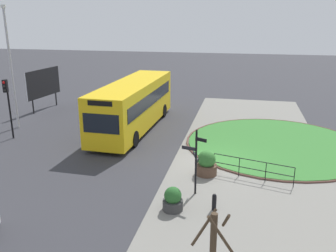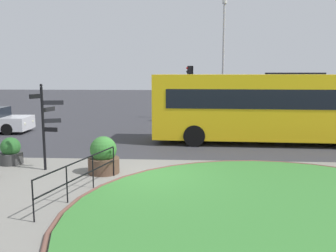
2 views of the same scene
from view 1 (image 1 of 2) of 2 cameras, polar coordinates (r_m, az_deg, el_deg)
name	(u,v)px [view 1 (image 1 of 2)]	position (r m, az deg, el deg)	size (l,w,h in m)	color
ground	(215,164)	(19.63, 7.48, -5.94)	(120.00, 120.00, 0.00)	#333338
sidewalk_paving	(251,167)	(19.60, 12.92, -6.25)	(32.00, 8.29, 0.02)	gray
grass_island	(275,144)	(23.24, 16.54, -2.69)	(10.66, 10.66, 0.10)	#387A33
grass_kerb_ring	(275,144)	(23.24, 16.54, -2.68)	(10.97, 10.97, 0.11)	brown
signpost_directional	(196,157)	(15.78, 4.37, -4.92)	(0.94, 1.12, 3.01)	black
bollard_foreground	(214,202)	(15.06, 7.29, -11.80)	(0.18, 0.18, 0.75)	black
railing_grass_edge	(252,167)	(17.92, 13.16, -6.30)	(1.07, 3.78, 1.01)	black
bus_yellow	(134,104)	(25.04, -5.43, 3.46)	(11.00, 2.97, 3.30)	yellow
traffic_light_near	(7,96)	(24.69, -24.03, 4.35)	(0.48, 0.31, 3.85)	black
lamppost_tall	(11,65)	(26.89, -23.57, 8.85)	(0.32, 0.32, 8.28)	#B7B7BC
billboard_left	(43,83)	(31.98, -19.06, 6.37)	(4.17, 0.64, 3.40)	black
planter_near_signpost	(173,200)	(14.94, 0.76, -11.58)	(0.84, 0.84, 1.02)	#383838
planter_kerbside	(207,164)	(18.09, 6.09, -5.97)	(1.05, 1.05, 1.27)	brown
street_tree_bare	(213,249)	(10.56, 7.18, -18.68)	(1.22, 1.22, 2.80)	#423323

